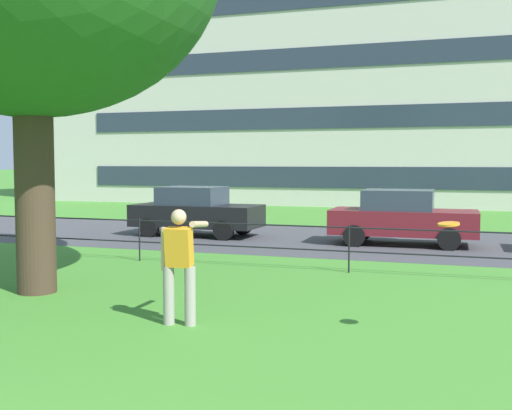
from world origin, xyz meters
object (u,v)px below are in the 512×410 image
Objects in this scene: person_thrower at (179,263)px; apartment_building_background at (395,71)px; frisbee at (449,224)px; car_maroon_far_left at (402,217)px; car_black_center at (196,211)px.

apartment_building_background is (-0.64, 31.52, 6.90)m from person_thrower.
car_maroon_far_left is (-1.56, 9.70, -0.76)m from frisbee.
frisbee is 0.09× the size of car_black_center.
frisbee is 0.09× the size of car_maroon_far_left.
person_thrower is 4.42× the size of frisbee.
person_thrower is at bearing -88.83° from apartment_building_background.
car_black_center is at bearing 178.81° from car_maroon_far_left.
car_maroon_far_left is (2.08, 9.93, -0.11)m from person_thrower.
frisbee is at bearing 3.60° from person_thrower.
frisbee is (3.64, 0.23, 0.64)m from person_thrower.
apartment_building_background reaches higher than car_maroon_far_left.
car_black_center is 6.36m from car_maroon_far_left.
person_thrower is 0.04× the size of apartment_building_background.
apartment_building_background is at bearing 80.40° from car_black_center.
frisbee is 9.85m from car_maroon_far_left.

